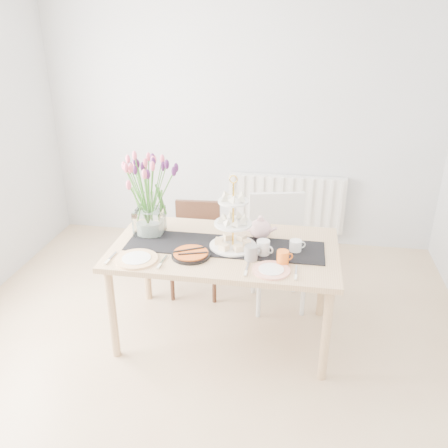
% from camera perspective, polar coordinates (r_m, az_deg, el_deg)
% --- Properties ---
extents(room_shell, '(4.50, 4.50, 4.50)m').
position_cam_1_polar(room_shell, '(2.71, -4.32, 2.99)').
color(room_shell, tan).
rests_on(room_shell, ground).
extents(radiator, '(1.20, 0.08, 0.60)m').
position_cam_1_polar(radiator, '(4.99, 7.46, 2.49)').
color(radiator, white).
rests_on(radiator, room_shell).
extents(dining_table, '(1.60, 0.90, 0.75)m').
position_cam_1_polar(dining_table, '(3.41, 0.08, -3.88)').
color(dining_table, tan).
rests_on(dining_table, ground).
extents(chair_brown, '(0.42, 0.42, 0.78)m').
position_cam_1_polar(chair_brown, '(4.14, -3.30, -2.02)').
color(chair_brown, '#341D12').
rests_on(chair_brown, ground).
extents(chair_white, '(0.55, 0.55, 0.93)m').
position_cam_1_polar(chair_white, '(3.94, 6.47, -2.14)').
color(chair_white, silver).
rests_on(chair_white, ground).
extents(table_runner, '(1.40, 0.35, 0.01)m').
position_cam_1_polar(table_runner, '(3.37, 0.08, -2.67)').
color(table_runner, black).
rests_on(table_runner, dining_table).
extents(tulip_vase, '(0.73, 0.73, 0.63)m').
position_cam_1_polar(tulip_vase, '(3.45, -9.27, 4.89)').
color(tulip_vase, silver).
rests_on(tulip_vase, dining_table).
extents(cake_stand, '(0.33, 0.33, 0.48)m').
position_cam_1_polar(cake_stand, '(3.30, 1.09, -0.70)').
color(cake_stand, gold).
rests_on(cake_stand, dining_table).
extents(teapot, '(0.32, 0.29, 0.17)m').
position_cam_1_polar(teapot, '(3.46, 4.39, -0.57)').
color(teapot, white).
rests_on(teapot, dining_table).
extents(cream_jug, '(0.11, 0.11, 0.08)m').
position_cam_1_polar(cream_jug, '(3.32, 8.60, -2.64)').
color(cream_jug, white).
rests_on(cream_jug, dining_table).
extents(tart_tin, '(0.27, 0.27, 0.03)m').
position_cam_1_polar(tart_tin, '(3.24, -4.01, -3.66)').
color(tart_tin, black).
rests_on(tart_tin, dining_table).
extents(mug_grey, '(0.12, 0.12, 0.11)m').
position_cam_1_polar(mug_grey, '(3.18, 3.28, -3.47)').
color(mug_grey, gray).
rests_on(mug_grey, dining_table).
extents(mug_white, '(0.12, 0.12, 0.11)m').
position_cam_1_polar(mug_white, '(3.25, 4.74, -2.86)').
color(mug_white, silver).
rests_on(mug_white, dining_table).
extents(mug_orange, '(0.11, 0.11, 0.10)m').
position_cam_1_polar(mug_orange, '(3.15, 7.08, -4.03)').
color(mug_orange, orange).
rests_on(mug_orange, dining_table).
extents(plate_left, '(0.31, 0.31, 0.01)m').
position_cam_1_polar(plate_left, '(3.24, -10.49, -4.18)').
color(plate_left, silver).
rests_on(plate_left, dining_table).
extents(plate_right, '(0.25, 0.25, 0.01)m').
position_cam_1_polar(plate_right, '(3.08, 5.70, -5.55)').
color(plate_right, white).
rests_on(plate_right, dining_table).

